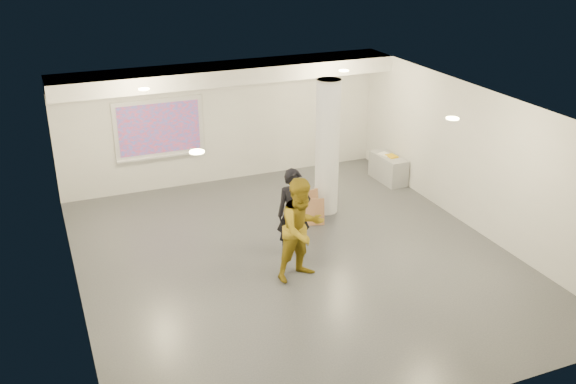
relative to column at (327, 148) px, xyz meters
name	(u,v)px	position (x,y,z in m)	size (l,w,h in m)	color
floor	(296,259)	(-1.50, -1.80, -1.50)	(8.00, 9.00, 0.01)	#3B3D42
ceiling	(297,108)	(-1.50, -1.80, 1.50)	(8.00, 9.00, 0.01)	silver
wall_back	(224,122)	(-1.50, 2.70, 0.00)	(8.00, 0.01, 3.00)	silver
wall_front	(438,316)	(-1.50, -6.30, 0.00)	(8.00, 0.01, 3.00)	silver
wall_left	(70,223)	(-5.50, -1.80, 0.00)	(0.01, 9.00, 3.00)	silver
wall_right	(474,159)	(2.50, -1.80, 0.00)	(0.01, 9.00, 3.00)	silver
soffit_band	(229,73)	(-1.50, 2.15, 1.32)	(8.00, 1.10, 0.36)	silver
downlight_nw	(144,89)	(-3.70, 0.70, 1.48)	(0.22, 0.22, 0.02)	#FFF299
downlight_ne	(344,71)	(0.70, 0.70, 1.48)	(0.22, 0.22, 0.02)	#FFF299
downlight_sw	(197,152)	(-3.70, -3.30, 1.48)	(0.22, 0.22, 0.02)	#FFF299
downlight_se	(453,118)	(0.70, -3.30, 1.48)	(0.22, 0.22, 0.02)	#FFF299
column	(327,148)	(0.00, 0.00, 0.00)	(0.52, 0.52, 3.00)	white
projection_screen	(159,129)	(-3.10, 2.65, 0.03)	(2.10, 0.13, 1.42)	white
credenza	(388,168)	(2.22, 1.05, -1.17)	(0.47, 1.13, 0.66)	#929497
papers_stack	(385,154)	(2.18, 1.16, -0.83)	(0.25, 0.31, 0.02)	white
postit_pad	(392,156)	(2.25, 0.97, -0.83)	(0.22, 0.29, 0.03)	#EDB40F
cardboard_back	(308,206)	(-0.57, -0.25, -1.17)	(0.60, 0.05, 0.65)	#9F6C46
cardboard_front	(312,212)	(-0.58, -0.52, -1.21)	(0.53, 0.05, 0.58)	#9F6C46
woman	(294,214)	(-1.48, -1.64, -0.61)	(0.65, 0.43, 1.79)	black
man	(302,229)	(-1.66, -2.44, -0.54)	(0.94, 0.73, 1.93)	olive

